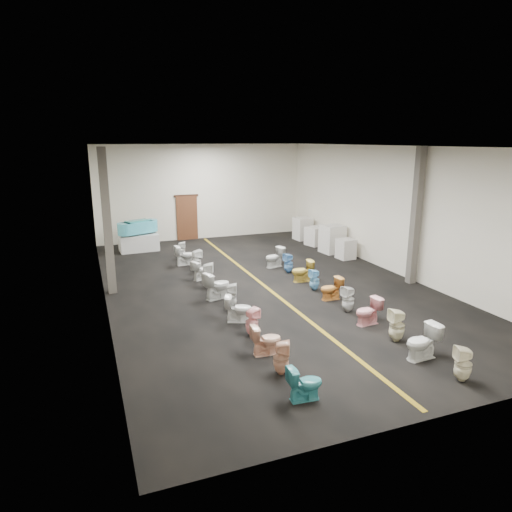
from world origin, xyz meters
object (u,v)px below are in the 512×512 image
Objects in this scene: toilet_left_6 at (217,285)px; toilet_right_6 at (315,280)px; display_table at (139,243)px; toilet_left_7 at (207,276)px; toilet_left_3 at (252,322)px; toilet_left_4 at (238,309)px; toilet_right_2 at (397,325)px; toilet_right_3 at (368,311)px; appliance_crate_c at (315,236)px; toilet_left_11 at (181,250)px; toilet_right_4 at (348,299)px; toilet_left_0 at (305,383)px; toilet_left_8 at (201,270)px; toilet_left_10 at (185,255)px; toilet_right_8 at (289,263)px; toilet_right_0 at (463,364)px; toilet_left_5 at (231,296)px; appliance_crate_a at (346,249)px; toilet_left_2 at (266,340)px; toilet_right_1 at (422,342)px; appliance_crate_d at (303,229)px; bathtub at (138,227)px; toilet_right_7 at (302,271)px; appliance_crate_b at (332,239)px; toilet_left_9 at (196,261)px; toilet_right_9 at (274,257)px; toilet_right_5 at (331,289)px; toilet_left_1 at (281,358)px.

toilet_left_6 is 1.20× the size of toilet_right_6.
toilet_left_7 reaches higher than display_table.
toilet_left_4 is (-0.03, 0.97, 0.00)m from toilet_left_3.
toilet_right_3 is at bearing -170.05° from toilet_right_2.
toilet_left_11 is (-6.24, -0.27, -0.07)m from appliance_crate_c.
toilet_right_4 is (3.07, 0.56, 0.02)m from toilet_left_3.
toilet_left_0 is 0.90× the size of toilet_right_4.
toilet_left_11 is at bearing -23.95° from toilet_left_8.
toilet_left_6 is at bearing -136.82° from toilet_right_4.
toilet_right_6 is (3.23, -4.50, -0.03)m from toilet_left_10.
toilet_right_8 is at bearing -53.71° from toilet_left_3.
toilet_left_8 is (1.50, -5.01, -0.03)m from display_table.
toilet_left_4 is 4.02m from toilet_right_2.
toilet_right_0 is 3.12m from toilet_right_3.
toilet_right_2 is 4.10m from toilet_right_6.
toilet_left_5 is 6.06m from toilet_left_11.
appliance_crate_a reaches higher than toilet_right_0.
toilet_left_2 is (-6.20, -6.75, -0.05)m from appliance_crate_a.
toilet_right_1 is (4.60, -12.49, 0.04)m from display_table.
bathtub is at bearing 176.98° from appliance_crate_d.
toilet_right_7 is at bearing -43.75° from toilet_left_5.
appliance_crate_a is at bearing -54.11° from bathtub.
appliance_crate_b is 1.76× the size of toilet_left_8.
toilet_left_4 is (1.50, -9.04, -0.00)m from display_table.
toilet_left_5 is 3.06m from toilet_right_6.
appliance_crate_d is 9.56m from toilet_right_4.
appliance_crate_b is (0.00, 1.10, 0.19)m from appliance_crate_a.
toilet_left_10 is (-6.30, 1.38, -0.02)m from appliance_crate_a.
toilet_left_6 is at bearing 27.31° from toilet_left_5.
toilet_left_9 is at bearing 176.74° from appliance_crate_a.
toilet_right_8 is (0.04, 2.08, 0.02)m from toilet_right_6.
appliance_crate_c is 4.21m from toilet_right_9.
toilet_right_8 is at bearing 169.52° from toilet_right_4.
toilet_left_3 is 4.02m from toilet_right_6.
toilet_right_3 is 1.04× the size of toilet_right_5.
toilet_left_1 is 10.04m from toilet_left_11.
toilet_right_1 is at bearing -165.16° from toilet_left_10.
appliance_crate_d reaches higher than toilet_right_0.
toilet_right_8 is (3.23, 6.65, -0.00)m from toilet_left_1.
toilet_left_0 is (-6.23, -12.63, -0.19)m from appliance_crate_d.
toilet_right_9 is at bearing -158.93° from appliance_crate_b.
toilet_right_9 is (2.99, 0.57, 0.04)m from toilet_left_8.
toilet_right_0 is at bearing -70.83° from display_table.
toilet_left_9 reaches higher than toilet_left_11.
appliance_crate_b is 9.17m from toilet_left_3.
toilet_left_8 is 5.42m from toilet_right_4.
appliance_crate_b is at bearing 149.10° from toilet_right_5.
toilet_left_4 is at bearing -79.27° from toilet_right_5.
toilet_right_8 is (-0.00, 6.17, -0.04)m from toilet_right_2.
toilet_left_2 reaches higher than toilet_left_8.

